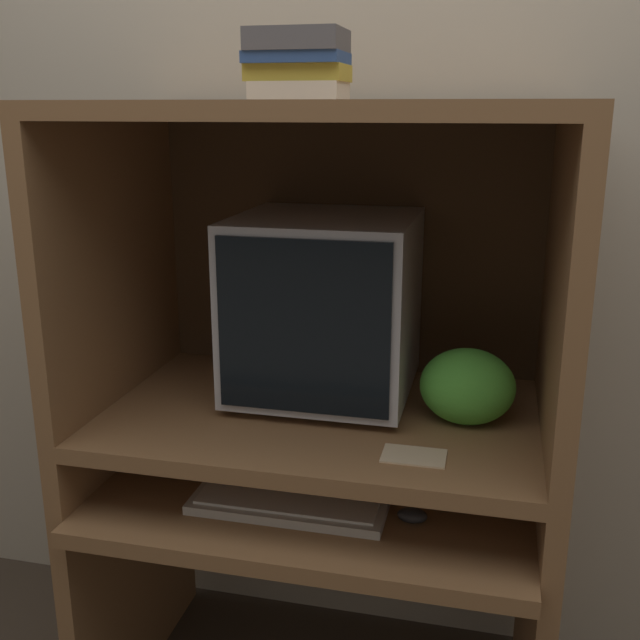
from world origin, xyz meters
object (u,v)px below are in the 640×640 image
object	(u,v)px
keyboard	(288,504)
book_stack	(298,64)
snack_bag	(467,386)
crt_monitor	(325,305)
mouse	(412,515)

from	to	relation	value
keyboard	book_stack	bearing A→B (deg)	93.61
snack_bag	crt_monitor	bearing A→B (deg)	165.01
crt_monitor	snack_bag	size ratio (longest dim) A/B	2.09
snack_bag	keyboard	bearing A→B (deg)	-155.43
book_stack	mouse	bearing A→B (deg)	-25.62
snack_bag	book_stack	distance (m)	0.76
keyboard	snack_bag	distance (m)	0.46
crt_monitor	snack_bag	world-z (taller)	crt_monitor
crt_monitor	keyboard	bearing A→B (deg)	-94.64
crt_monitor	snack_bag	distance (m)	0.37
keyboard	snack_bag	xyz separation A→B (m)	(0.36, 0.16, 0.24)
crt_monitor	keyboard	world-z (taller)	crt_monitor
book_stack	crt_monitor	bearing A→B (deg)	75.02
crt_monitor	mouse	xyz separation A→B (m)	(0.24, -0.24, -0.37)
crt_monitor	mouse	size ratio (longest dim) A/B	6.78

